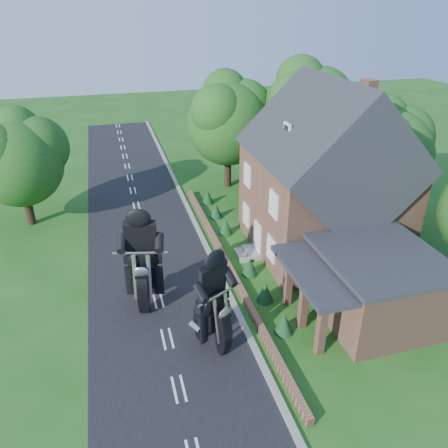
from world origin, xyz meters
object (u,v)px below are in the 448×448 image
object	(u,v)px
motorcycle_lead	(213,332)
motorcycle_follow	(146,290)
annex	(373,284)
garden_wall	(228,265)
house	(325,181)

from	to	relation	value
motorcycle_lead	motorcycle_follow	xyz separation A→B (m)	(-2.50, 3.83, 0.06)
annex	motorcycle_lead	distance (m)	8.00
garden_wall	house	bearing A→B (deg)	9.17
motorcycle_lead	motorcycle_follow	size ratio (longest dim) A/B	0.92
garden_wall	house	world-z (taller)	house
motorcycle_follow	garden_wall	bearing A→B (deg)	-142.88
annex	motorcycle_lead	bearing A→B (deg)	-179.03
house	annex	distance (m)	7.30
garden_wall	motorcycle_follow	bearing A→B (deg)	-156.58
garden_wall	house	xyz separation A→B (m)	(6.19, 1.00, 4.14)
garden_wall	house	size ratio (longest dim) A/B	2.15
motorcycle_lead	motorcycle_follow	world-z (taller)	motorcycle_follow
house	motorcycle_lead	size ratio (longest dim) A/B	6.34
motorcycle_lead	annex	bearing A→B (deg)	152.76
annex	motorcycle_follow	xyz separation A→B (m)	(-10.44, 3.69, -0.95)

